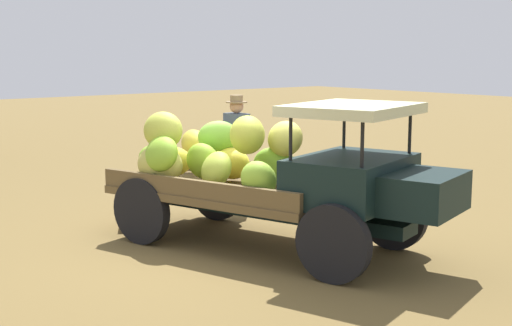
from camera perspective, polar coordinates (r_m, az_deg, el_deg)
The scene contains 5 objects.
ground_plane at distance 9.12m, azimuth -0.85°, elevation -6.73°, with size 60.00×60.00×0.00m, color brown.
truck at distance 8.82m, azimuth 1.26°, elevation -0.98°, with size 4.66×2.76×1.87m.
farmer at distance 11.20m, azimuth -1.59°, elevation 1.57°, with size 0.53×0.46×1.79m.
wooden_crate at distance 10.31m, azimuth -9.63°, elevation -3.77°, with size 0.50×0.39×0.43m, color olive.
loose_banana_bunch at distance 11.28m, azimuth 5.64°, elevation -2.78°, with size 0.60×0.42×0.36m, color #83AC38.
Camera 1 is at (6.92, -5.40, 2.47)m, focal length 49.57 mm.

